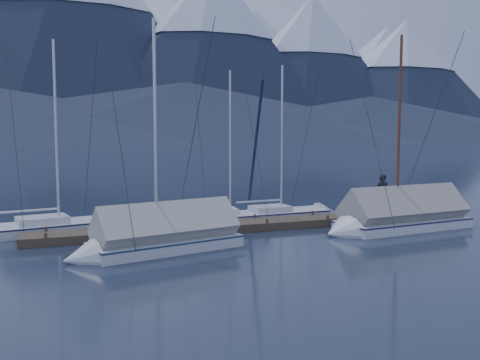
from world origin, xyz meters
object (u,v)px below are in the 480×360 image
(sailboat_covered_near, at_px, (394,220))
(sailboat_covered_far, at_px, (154,240))
(sailboat_open_mid, at_px, (239,218))
(sailboat_open_right, at_px, (289,215))
(person, at_px, (383,194))
(sailboat_open_left, at_px, (70,227))

(sailboat_covered_near, distance_m, sailboat_covered_far, 10.71)
(sailboat_open_mid, height_order, sailboat_covered_near, sailboat_covered_near)
(sailboat_open_right, xyz_separation_m, sailboat_covered_far, (-7.83, -5.12, 0.29))
(sailboat_covered_near, xyz_separation_m, person, (1.20, 2.48, 0.83))
(person, bearing_deg, sailboat_open_left, 57.98)
(sailboat_open_mid, height_order, sailboat_covered_far, sailboat_covered_far)
(sailboat_open_right, distance_m, sailboat_covered_near, 5.43)
(sailboat_open_right, height_order, sailboat_covered_near, sailboat_covered_near)
(sailboat_covered_near, bearing_deg, sailboat_open_right, 121.91)
(sailboat_open_left, height_order, sailboat_open_mid, sailboat_open_left)
(sailboat_open_right, height_order, sailboat_covered_far, sailboat_covered_far)
(sailboat_open_right, xyz_separation_m, person, (4.06, -2.12, 1.15))
(sailboat_open_left, height_order, person, sailboat_open_left)
(sailboat_covered_far, bearing_deg, sailboat_open_left, 116.12)
(sailboat_open_mid, bearing_deg, sailboat_covered_far, -134.85)
(sailboat_open_left, xyz_separation_m, sailboat_covered_far, (2.62, -5.35, 0.28))
(sailboat_covered_far, relative_size, person, 4.70)
(sailboat_open_mid, xyz_separation_m, person, (6.75, -2.16, 1.16))
(sailboat_covered_near, height_order, sailboat_covered_far, sailboat_covered_near)
(sailboat_open_left, distance_m, sailboat_covered_far, 5.97)
(sailboat_open_right, bearing_deg, sailboat_covered_near, -58.09)
(sailboat_open_left, distance_m, person, 14.75)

